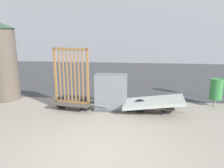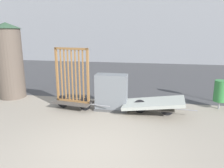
% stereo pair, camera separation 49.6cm
% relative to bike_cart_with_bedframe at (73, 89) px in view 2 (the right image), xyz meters
% --- Properties ---
extents(ground_plane, '(60.00, 60.00, 0.00)m').
position_rel_bike_cart_with_bedframe_xyz_m(ground_plane, '(1.39, -2.68, -0.74)').
color(ground_plane, gray).
extents(road_strip, '(56.00, 10.73, 0.01)m').
position_rel_bike_cart_with_bedframe_xyz_m(road_strip, '(1.39, 6.66, -0.74)').
color(road_strip, '#424244').
rests_on(road_strip, ground_plane).
extents(bike_cart_with_bedframe, '(2.09, 0.86, 2.16)m').
position_rel_bike_cart_with_bedframe_xyz_m(bike_cart_with_bedframe, '(0.00, 0.00, 0.00)').
color(bike_cart_with_bedframe, '#4C4742').
rests_on(bike_cart_with_bedframe, ground_plane).
extents(bike_cart_with_mattress, '(2.40, 1.23, 0.59)m').
position_rel_bike_cart_with_bedframe_xyz_m(bike_cart_with_mattress, '(2.78, 0.00, -0.38)').
color(bike_cart_with_mattress, '#4C4742').
rests_on(bike_cart_with_mattress, ground_plane).
extents(utility_cabinet, '(1.14, 0.57, 1.27)m').
position_rel_bike_cart_with_bedframe_xyz_m(utility_cabinet, '(1.34, 0.17, -0.15)').
color(utility_cabinet, '#4C4C4C').
rests_on(utility_cabinet, ground_plane).
extents(trash_bin, '(0.44, 0.44, 1.03)m').
position_rel_bike_cart_with_bedframe_xyz_m(trash_bin, '(5.08, 0.94, -0.09)').
color(trash_bin, gray).
rests_on(trash_bin, ground_plane).
extents(advertising_column, '(1.19, 1.19, 3.04)m').
position_rel_bike_cart_with_bedframe_xyz_m(advertising_column, '(-3.03, 0.94, 0.80)').
color(advertising_column, brown).
rests_on(advertising_column, ground_plane).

